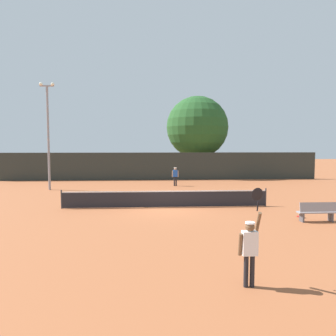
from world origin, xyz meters
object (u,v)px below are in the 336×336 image
object	(u,v)px
courtside_bench	(317,212)
light_pole	(48,130)
tennis_ball	(147,207)
large_tree	(197,127)
player_receiving	(175,175)
parked_car_near	(203,167)
spare_racket	(300,217)
player_serving	(250,244)

from	to	relation	value
courtside_bench	light_pole	size ratio (longest dim) A/B	0.21
tennis_ball	large_tree	xyz separation A→B (m)	(5.61, 17.83, 5.59)
player_receiving	courtside_bench	bearing A→B (deg)	112.84
player_receiving	large_tree	world-z (taller)	large_tree
player_receiving	light_pole	bearing A→B (deg)	9.71
tennis_ball	courtside_bench	size ratio (longest dim) A/B	0.04
light_pole	player_receiving	bearing A→B (deg)	9.71
tennis_ball	courtside_bench	world-z (taller)	courtside_bench
parked_car_near	player_receiving	bearing A→B (deg)	-111.47
tennis_ball	light_pole	xyz separation A→B (m)	(-7.90, 7.62, 4.80)
light_pole	spare_racket	bearing A→B (deg)	-33.92
courtside_bench	parked_car_near	distance (m)	26.08
large_tree	tennis_ball	bearing A→B (deg)	-107.46
tennis_ball	light_pole	bearing A→B (deg)	136.05
tennis_ball	courtside_bench	xyz separation A→B (m)	(7.99, -3.88, 0.45)
large_tree	courtside_bench	bearing A→B (deg)	-83.75
player_receiving	tennis_ball	distance (m)	9.73
player_serving	courtside_bench	world-z (taller)	player_serving
tennis_ball	courtside_bench	bearing A→B (deg)	-25.90
parked_car_near	spare_racket	bearing A→B (deg)	-90.08
player_serving	courtside_bench	xyz separation A→B (m)	(5.30, 6.41, -0.63)
player_receiving	spare_racket	xyz separation A→B (m)	(5.28, -12.24, -0.98)
player_receiving	parked_car_near	size ratio (longest dim) A/B	0.38
spare_racket	large_tree	world-z (taller)	large_tree
courtside_bench	spare_racket	bearing A→B (deg)	106.88
tennis_ball	large_tree	distance (m)	19.51
spare_racket	large_tree	xyz separation A→B (m)	(-2.07, 20.69, 5.61)
light_pole	parked_car_near	bearing A→B (deg)	44.25
player_serving	parked_car_near	size ratio (longest dim) A/B	0.59
courtside_bench	light_pole	xyz separation A→B (m)	(-15.89, 11.50, 4.35)
player_serving	parked_car_near	world-z (taller)	player_serving
light_pole	parked_car_near	size ratio (longest dim) A/B	2.01
spare_racket	light_pole	world-z (taller)	light_pole
player_serving	spare_racket	xyz separation A→B (m)	(4.99, 7.43, -1.09)
player_serving	parked_car_near	bearing A→B (deg)	82.35
player_serving	courtside_bench	distance (m)	8.35
tennis_ball	parked_car_near	xyz separation A→B (m)	(7.05, 22.19, 0.74)
light_pole	courtside_bench	bearing A→B (deg)	-35.88
player_receiving	large_tree	bearing A→B (deg)	-110.79
player_serving	large_tree	distance (m)	28.63
tennis_ball	large_tree	bearing A→B (deg)	72.54
player_serving	tennis_ball	size ratio (longest dim) A/B	37.07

